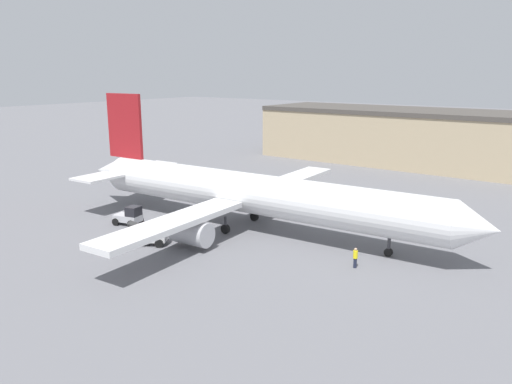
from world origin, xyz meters
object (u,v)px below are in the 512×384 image
at_px(ground_crew_worker, 355,257).
at_px(belt_loader_truck, 150,234).
at_px(airplane, 247,193).
at_px(baggage_tug, 130,216).

bearing_deg(ground_crew_worker, belt_loader_truck, -121.30).
bearing_deg(belt_loader_truck, airplane, 32.22).
relative_size(ground_crew_worker, belt_loader_truck, 0.46).
relative_size(baggage_tug, belt_loader_truck, 0.82).
bearing_deg(ground_crew_worker, airplane, -153.60).
relative_size(ground_crew_worker, baggage_tug, 0.56).
bearing_deg(belt_loader_truck, baggage_tug, 121.62).
height_order(airplane, belt_loader_truck, airplane).
height_order(ground_crew_worker, baggage_tug, baggage_tug).
bearing_deg(baggage_tug, airplane, 17.90).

